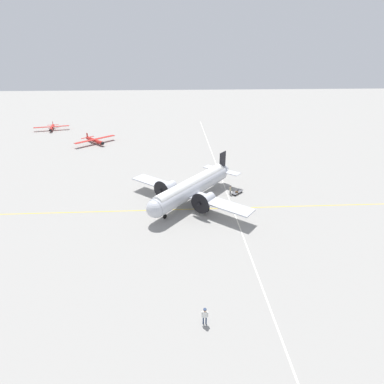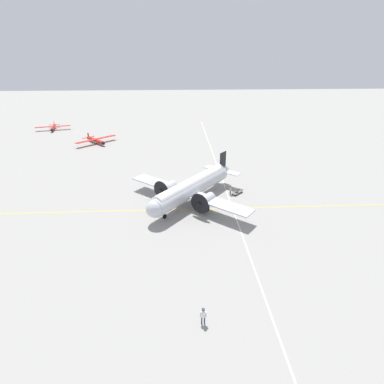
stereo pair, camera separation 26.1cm
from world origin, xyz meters
The scene contains 10 objects.
ground_plane centered at (0.00, 0.00, 0.00)m, with size 300.00×300.00×0.00m, color gray.
apron_line_eastwest centered at (0.00, -2.47, 0.00)m, with size 120.00×0.16×0.01m.
apron_line_northsouth centered at (6.22, 0.00, 0.00)m, with size 0.16×120.00×0.01m.
airliner_main centered at (-0.29, -0.34, 2.62)m, with size 19.14×18.86×6.09m.
crew_foreground centered at (-0.21, -24.00, 1.13)m, with size 0.61×0.33×1.80m.
passenger_boarding centered at (6.64, 2.24, 1.07)m, with size 0.32×0.57×1.71m.
suitcase_near_door centered at (7.77, 2.33, 0.30)m, with size 0.49×0.15×0.64m.
baggage_cart centered at (7.90, 2.65, 0.28)m, with size 2.31×2.24×0.56m.
light_aircraft_distant centered at (-40.22, 50.19, 0.82)m, with size 10.06×7.62×1.95m.
light_aircraft_taxiing centered at (-23.52, 34.71, 0.87)m, with size 9.09×8.75×2.15m.
Camera 1 is at (-2.44, -43.19, 22.41)m, focal length 28.00 mm.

